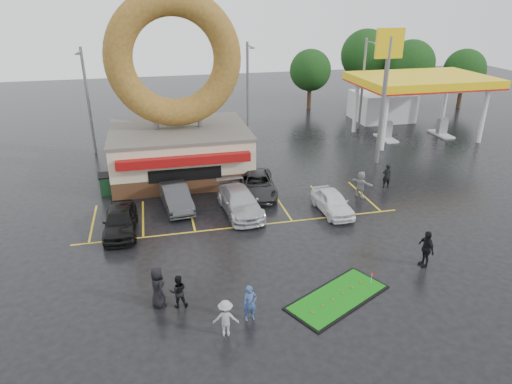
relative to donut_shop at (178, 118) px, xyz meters
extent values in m
plane|color=black|center=(3.00, -12.97, -4.46)|extent=(120.00, 120.00, 0.00)
cube|color=#472B19|center=(0.00, 0.03, -3.86)|extent=(10.00, 8.00, 1.20)
cube|color=beige|center=(0.00, 0.03, -2.11)|extent=(10.00, 8.00, 2.30)
cube|color=#59544C|center=(0.00, 0.03, -0.86)|extent=(10.20, 8.20, 0.20)
cube|color=maroon|center=(0.00, -4.27, -1.86)|extent=(9.00, 0.60, 0.60)
cylinder|color=slate|center=(-1.60, 0.03, -0.16)|extent=(0.30, 0.30, 1.20)
cylinder|color=slate|center=(1.60, 0.03, -0.16)|extent=(0.30, 0.30, 1.20)
torus|color=brown|center=(0.00, 0.03, 4.24)|extent=(9.60, 2.00, 9.60)
cylinder|color=silver|center=(18.00, 2.03, -1.96)|extent=(0.40, 0.40, 5.00)
cylinder|color=silver|center=(28.00, 2.03, -1.96)|extent=(0.40, 0.40, 5.00)
cylinder|color=silver|center=(18.00, 8.03, -1.96)|extent=(0.40, 0.40, 5.00)
cylinder|color=silver|center=(28.00, 8.03, -1.96)|extent=(0.40, 0.40, 5.00)
cube|color=silver|center=(23.00, 5.03, 0.79)|extent=(12.00, 8.00, 0.50)
cube|color=yellow|center=(23.00, 5.03, 1.09)|extent=(12.30, 8.30, 0.70)
cube|color=#99999E|center=(20.00, 5.03, -3.56)|extent=(0.90, 0.60, 1.60)
cube|color=#99999E|center=(26.00, 5.03, -3.56)|extent=(0.90, 0.60, 1.60)
cube|color=silver|center=(23.00, 12.03, -2.96)|extent=(6.00, 5.00, 3.00)
cylinder|color=slate|center=(16.00, -0.97, 0.54)|extent=(0.36, 0.36, 10.00)
cube|color=yellow|center=(16.00, -0.97, 5.04)|extent=(2.20, 0.30, 2.20)
cylinder|color=slate|center=(-7.00, 7.03, 0.04)|extent=(0.24, 0.24, 9.00)
cylinder|color=slate|center=(-7.00, 6.03, 4.24)|extent=(0.12, 2.00, 0.12)
cube|color=slate|center=(-7.00, 5.03, 4.19)|extent=(0.40, 0.18, 0.12)
cylinder|color=slate|center=(7.00, 8.03, 0.04)|extent=(0.24, 0.24, 9.00)
cylinder|color=slate|center=(7.00, 7.03, 4.24)|extent=(0.12, 2.00, 0.12)
cube|color=slate|center=(7.00, 6.03, 4.19)|extent=(0.40, 0.18, 0.12)
cylinder|color=slate|center=(19.00, 9.03, 0.04)|extent=(0.24, 0.24, 9.00)
cylinder|color=slate|center=(19.00, 8.03, 4.24)|extent=(0.12, 2.00, 0.12)
cube|color=slate|center=(19.00, 7.03, 4.19)|extent=(0.40, 0.18, 0.12)
cylinder|color=#332114|center=(29.00, 17.03, -3.02)|extent=(0.50, 0.50, 2.88)
sphere|color=black|center=(29.00, 17.03, 0.74)|extent=(5.60, 5.60, 5.60)
cylinder|color=#332114|center=(35.00, 15.03, -3.20)|extent=(0.50, 0.50, 2.52)
sphere|color=black|center=(35.00, 15.03, 0.09)|extent=(4.90, 4.90, 4.90)
cylinder|color=#332114|center=(25.00, 21.03, -2.84)|extent=(0.50, 0.50, 3.24)
sphere|color=black|center=(25.00, 21.03, 1.39)|extent=(6.30, 6.30, 6.30)
cylinder|color=#332114|center=(17.00, 19.03, -3.20)|extent=(0.50, 0.50, 2.52)
sphere|color=black|center=(17.00, 19.03, 0.09)|extent=(4.90, 4.90, 4.90)
imported|color=black|center=(-4.23, -8.64, -3.68)|extent=(1.96, 4.63, 1.56)
imported|color=#313133|center=(-0.84, -5.97, -3.70)|extent=(2.20, 4.82, 1.53)
imported|color=#B3B3B8|center=(3.09, -7.62, -3.70)|extent=(2.59, 5.43, 1.53)
imported|color=#2A292C|center=(4.84, -4.97, -3.74)|extent=(3.08, 5.52, 1.46)
imported|color=white|center=(8.87, -8.90, -3.76)|extent=(1.79, 4.21, 1.42)
imported|color=#324A7E|center=(1.47, -18.01, -3.62)|extent=(0.66, 0.48, 1.68)
imported|color=black|center=(-1.44, -16.39, -3.67)|extent=(0.78, 0.61, 1.59)
imported|color=gray|center=(0.30, -18.72, -3.64)|extent=(1.17, 0.81, 1.65)
imported|color=black|center=(-2.32, -16.13, -3.49)|extent=(0.93, 1.11, 1.95)
imported|color=black|center=(11.14, -15.87, -3.47)|extent=(0.53, 1.18, 1.98)
imported|color=gray|center=(11.65, -7.09, -3.53)|extent=(1.37, 1.77, 1.87)
imported|color=black|center=(14.20, -5.96, -3.58)|extent=(0.68, 0.47, 1.77)
cube|color=#1B4828|center=(-4.96, -2.38, -3.81)|extent=(1.91, 1.37, 1.30)
cube|color=black|center=(5.74, -17.47, -4.44)|extent=(5.49, 4.29, 0.06)
cube|color=#146F12|center=(5.74, -17.47, -4.40)|extent=(5.18, 3.98, 0.03)
cylinder|color=silver|center=(7.73, -16.81, -4.12)|extent=(0.02, 0.02, 0.57)
cube|color=red|center=(7.80, -16.81, -3.89)|extent=(0.14, 0.01, 0.10)
camera|label=1|loc=(-1.88, -33.51, 8.47)|focal=32.00mm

